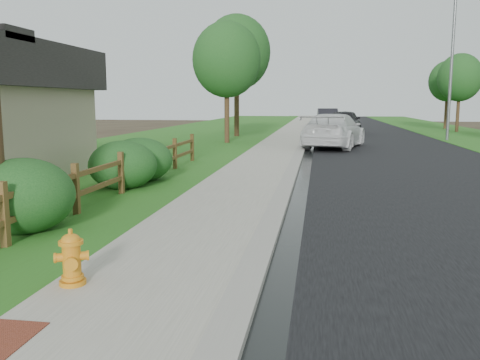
% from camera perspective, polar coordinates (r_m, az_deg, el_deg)
% --- Properties ---
extents(ground, '(120.00, 120.00, 0.00)m').
position_cam_1_polar(ground, '(5.05, -6.90, -18.66)').
color(ground, '#34281C').
extents(road, '(8.00, 90.00, 0.02)m').
position_cam_1_polar(road, '(39.52, 13.75, 5.15)').
color(road, black).
rests_on(road, ground).
extents(curb, '(0.40, 90.00, 0.12)m').
position_cam_1_polar(curb, '(39.38, 7.63, 5.39)').
color(curb, gray).
rests_on(curb, ground).
extents(wet_gutter, '(0.50, 90.00, 0.00)m').
position_cam_1_polar(wet_gutter, '(39.38, 8.14, 5.32)').
color(wet_gutter, black).
rests_on(wet_gutter, road).
extents(sidewalk, '(2.20, 90.00, 0.10)m').
position_cam_1_polar(sidewalk, '(39.43, 5.73, 5.41)').
color(sidewalk, gray).
rests_on(sidewalk, ground).
extents(grass_strip, '(1.60, 90.00, 0.06)m').
position_cam_1_polar(grass_strip, '(39.58, 2.97, 5.42)').
color(grass_strip, '#2A5D1A').
rests_on(grass_strip, ground).
extents(lawn_near, '(9.00, 90.00, 0.04)m').
position_cam_1_polar(lawn_near, '(40.45, -4.41, 5.47)').
color(lawn_near, '#2A5D1A').
rests_on(lawn_near, ground).
extents(verge_far, '(6.00, 90.00, 0.04)m').
position_cam_1_polar(verge_far, '(40.69, 23.51, 4.79)').
color(verge_far, '#2A5D1A').
rests_on(verge_far, ground).
extents(ranch_fence, '(0.12, 16.92, 1.10)m').
position_cam_1_polar(ranch_fence, '(11.88, -15.37, 0.20)').
color(ranch_fence, '#51341B').
rests_on(ranch_fence, ground).
extents(fire_hydrant, '(0.45, 0.37, 0.70)m').
position_cam_1_polar(fire_hydrant, '(6.59, -18.38, -8.44)').
color(fire_hydrant, orange).
rests_on(fire_hydrant, sidewalk).
extents(white_suv, '(3.70, 6.34, 1.73)m').
position_cam_1_polar(white_suv, '(26.16, 10.52, 5.46)').
color(white_suv, silver).
rests_on(white_suv, road).
extents(dark_car_mid, '(2.94, 5.44, 1.76)m').
position_cam_1_polar(dark_car_mid, '(38.00, 11.67, 6.43)').
color(dark_car_mid, black).
rests_on(dark_car_mid, road).
extents(dark_car_far, '(2.02, 5.27, 1.71)m').
position_cam_1_polar(dark_car_far, '(48.13, 9.81, 6.91)').
color(dark_car_far, black).
rests_on(dark_car_far, road).
extents(streetlight, '(1.92, 0.89, 8.66)m').
position_cam_1_polar(streetlight, '(33.37, 22.47, 12.55)').
color(streetlight, slate).
rests_on(streetlight, ground).
extents(boulder, '(1.41, 1.22, 0.79)m').
position_cam_1_polar(boulder, '(14.65, -12.63, 0.99)').
color(boulder, brown).
rests_on(boulder, ground).
extents(shrub_a, '(2.37, 2.37, 1.35)m').
position_cam_1_polar(shrub_a, '(9.76, -23.20, -1.67)').
color(shrub_a, '#184419').
rests_on(shrub_a, ground).
extents(shrub_c, '(1.95, 1.95, 1.31)m').
position_cam_1_polar(shrub_c, '(13.88, -13.02, 1.64)').
color(shrub_c, '#184419').
rests_on(shrub_c, ground).
extents(shrub_d, '(2.06, 2.06, 1.30)m').
position_cam_1_polar(shrub_d, '(15.08, -11.20, 2.23)').
color(shrub_d, '#184419').
rests_on(shrub_d, ground).
extents(tree_near_left, '(3.80, 3.80, 6.73)m').
position_cam_1_polar(tree_near_left, '(28.85, -1.51, 13.34)').
color(tree_near_left, '#3B2218').
rests_on(tree_near_left, ground).
extents(tree_mid_left, '(4.48, 4.48, 8.02)m').
position_cam_1_polar(tree_mid_left, '(34.47, -0.38, 14.10)').
color(tree_mid_left, '#3B2218').
rests_on(tree_mid_left, ground).
extents(tree_mid_right, '(3.30, 3.30, 5.98)m').
position_cam_1_polar(tree_mid_right, '(42.78, 23.47, 10.50)').
color(tree_mid_right, '#3B2218').
rests_on(tree_mid_right, ground).
extents(tree_far_right, '(3.17, 3.17, 5.84)m').
position_cam_1_polar(tree_far_right, '(47.68, 22.29, 10.23)').
color(tree_far_right, '#3B2218').
rests_on(tree_far_right, ground).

